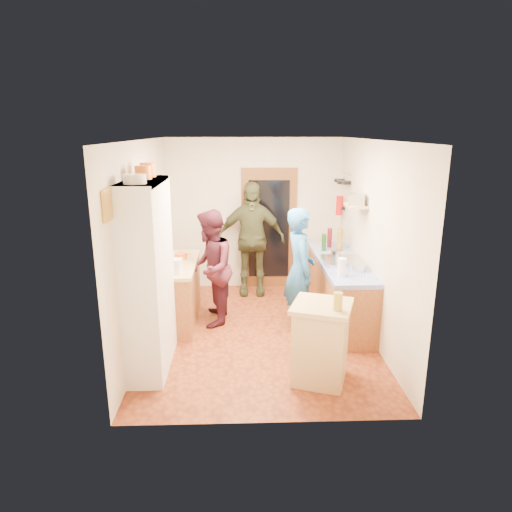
{
  "coord_description": "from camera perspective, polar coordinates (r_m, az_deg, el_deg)",
  "views": [
    {
      "loc": [
        -0.25,
        -5.79,
        2.73
      ],
      "look_at": [
        -0.04,
        0.15,
        1.07
      ],
      "focal_mm": 32.0,
      "sensor_mm": 36.0,
      "label": 1
    }
  ],
  "objects": [
    {
      "name": "wall_left",
      "position": [
        6.1,
        -13.92,
        1.57
      ],
      "size": [
        0.02,
        4.0,
        2.6
      ],
      "primitive_type": "cube",
      "color": "beige",
      "rests_on": "ground"
    },
    {
      "name": "oil_jar",
      "position": [
        4.82,
        10.2,
        -5.6
      ],
      "size": [
        0.12,
        0.12,
        0.19
      ],
      "primitive_type": "cylinder",
      "rotation": [
        0.0,
        0.0,
        -0.34
      ],
      "color": "#AD9E2D",
      "rests_on": "island_top"
    },
    {
      "name": "right_counter_top",
      "position": [
        6.72,
        10.5,
        -0.74
      ],
      "size": [
        0.62,
        2.22,
        0.06
      ],
      "primitive_type": "cube",
      "color": "#1734BE",
      "rests_on": "right_counter_base"
    },
    {
      "name": "door_frame",
      "position": [
        7.96,
        1.61,
        3.4
      ],
      "size": [
        0.95,
        0.06,
        2.1
      ],
      "primitive_type": "cube",
      "color": "brown",
      "rests_on": "ground"
    },
    {
      "name": "door_glass",
      "position": [
        7.92,
        1.62,
        3.35
      ],
      "size": [
        0.7,
        0.02,
        1.7
      ],
      "primitive_type": "cube",
      "color": "black",
      "rests_on": "door_frame"
    },
    {
      "name": "island_base",
      "position": [
        5.18,
        8.05,
        -10.91
      ],
      "size": [
        0.7,
        0.7,
        0.86
      ],
      "primitive_type": "cube",
      "rotation": [
        0.0,
        0.0,
        -0.34
      ],
      "color": "tan",
      "rests_on": "ground"
    },
    {
      "name": "left_counter_top",
      "position": [
        6.58,
        -10.26,
        -1.03
      ],
      "size": [
        0.64,
        1.44,
        0.05
      ],
      "primitive_type": "cube",
      "color": "tan",
      "rests_on": "left_counter_base"
    },
    {
      "name": "cutting_board",
      "position": [
        5.05,
        7.78,
        -5.87
      ],
      "size": [
        0.42,
        0.38,
        0.02
      ],
      "primitive_type": "cube",
      "rotation": [
        0.0,
        0.0,
        -0.34
      ],
      "color": "white",
      "rests_on": "island_top"
    },
    {
      "name": "right_counter_base",
      "position": [
        6.86,
        10.31,
        -4.35
      ],
      "size": [
        0.6,
        2.2,
        0.84
      ],
      "primitive_type": "cube",
      "color": "#A06533",
      "rests_on": "ground"
    },
    {
      "name": "picture_frame",
      "position": [
        4.47,
        -18.1,
        6.08
      ],
      "size": [
        0.03,
        0.25,
        0.3
      ],
      "primitive_type": "cube",
      "color": "gold",
      "rests_on": "wall_left"
    },
    {
      "name": "wall_back",
      "position": [
        7.94,
        -0.21,
        5.21
      ],
      "size": [
        3.0,
        0.02,
        2.6
      ],
      "primitive_type": "cube",
      "color": "beige",
      "rests_on": "ground"
    },
    {
      "name": "chopping_board",
      "position": [
        7.03,
        -9.57,
        0.4
      ],
      "size": [
        0.35,
        0.29,
        0.02
      ],
      "primitive_type": "cube",
      "rotation": [
        0.0,
        0.0,
        0.27
      ],
      "color": "tan",
      "rests_on": "left_counter_top"
    },
    {
      "name": "floor",
      "position": [
        6.41,
        0.39,
        -9.7
      ],
      "size": [
        3.0,
        4.0,
        0.02
      ],
      "primitive_type": "cube",
      "color": "brown",
      "rests_on": "ground"
    },
    {
      "name": "hutch_top_shelf",
      "position": [
        5.13,
        -14.02,
        8.99
      ],
      "size": [
        0.4,
        1.14,
        0.04
      ],
      "primitive_type": "cube",
      "color": "white",
      "rests_on": "hutch_body"
    },
    {
      "name": "island_top",
      "position": [
        5.0,
        8.25,
        -6.24
      ],
      "size": [
        0.79,
        0.79,
        0.05
      ],
      "primitive_type": "cube",
      "rotation": [
        0.0,
        0.0,
        -0.34
      ],
      "color": "tan",
      "rests_on": "island_base"
    },
    {
      "name": "person_hob",
      "position": [
        6.27,
        5.82,
        -1.81
      ],
      "size": [
        0.48,
        0.67,
        1.72
      ],
      "primitive_type": "imported",
      "rotation": [
        0.0,
        0.0,
        1.68
      ],
      "color": "#2661A2",
      "rests_on": "ground"
    },
    {
      "name": "fire_extinguisher",
      "position": [
        7.77,
        10.38,
        6.23
      ],
      "size": [
        0.11,
        0.11,
        0.32
      ],
      "primitive_type": "cylinder",
      "color": "red",
      "rests_on": "wall_right"
    },
    {
      "name": "hob",
      "position": [
        6.61,
        10.72,
        -0.59
      ],
      "size": [
        0.55,
        0.58,
        0.04
      ],
      "primitive_type": "cube",
      "color": "silver",
      "rests_on": "right_counter_top"
    },
    {
      "name": "pan_hang_b",
      "position": [
        7.57,
        10.69,
        9.03
      ],
      "size": [
        0.16,
        0.16,
        0.05
      ],
      "primitive_type": "cylinder",
      "color": "black",
      "rests_on": "pan_rail"
    },
    {
      "name": "mixing_bowl",
      "position": [
        6.26,
        12.39,
        -1.32
      ],
      "size": [
        0.31,
        0.31,
        0.1
      ],
      "primitive_type": "cylinder",
      "rotation": [
        0.0,
        0.0,
        -0.23
      ],
      "color": "silver",
      "rests_on": "right_counter_top"
    },
    {
      "name": "pan_rail",
      "position": [
        7.55,
        11.24,
        10.13
      ],
      "size": [
        0.02,
        0.65,
        0.02
      ],
      "primitive_type": "cylinder",
      "rotation": [
        1.57,
        0.0,
        0.0
      ],
      "color": "silver",
      "rests_on": "wall_right"
    },
    {
      "name": "kettle",
      "position": [
        6.44,
        -10.9,
        -0.31
      ],
      "size": [
        0.2,
        0.2,
        0.19
      ],
      "primitive_type": "cylinder",
      "rotation": [
        0.0,
        0.0,
        -0.21
      ],
      "color": "white",
      "rests_on": "left_counter_top"
    },
    {
      "name": "pan_hang_a",
      "position": [
        7.37,
        11.03,
        9.01
      ],
      "size": [
        0.18,
        0.18,
        0.05
      ],
      "primitive_type": "cylinder",
      "color": "black",
      "rests_on": "pan_rail"
    },
    {
      "name": "bottle_b",
      "position": [
        7.39,
        9.18,
        2.27
      ],
      "size": [
        0.08,
        0.08,
        0.31
      ],
      "primitive_type": "cylinder",
      "rotation": [
        0.0,
        0.0,
        -0.09
      ],
      "color": "#591419",
      "rests_on": "right_counter_top"
    },
    {
      "name": "bottle_c",
      "position": [
        7.23,
        10.47,
        2.06
      ],
      "size": [
        0.11,
        0.11,
        0.34
      ],
      "primitive_type": "cylinder",
      "rotation": [
        0.0,
        0.0,
        -0.32
      ],
      "color": "olive",
      "rests_on": "right_counter_top"
    },
    {
      "name": "hutch_body",
      "position": [
        5.36,
        -13.27,
        -2.56
      ],
      "size": [
        0.4,
        1.2,
        2.2
      ],
      "primitive_type": "cube",
      "color": "white",
      "rests_on": "ground"
    },
    {
      "name": "orange_bowl",
      "position": [
        6.75,
        -9.37,
        0.02
      ],
      "size": [
        0.23,
        0.23,
        0.08
      ],
      "primitive_type": "cylinder",
      "rotation": [
        0.0,
        0.0,
        0.33
      ],
      "color": "orange",
      "rests_on": "left_counter_top"
    },
    {
      "name": "pan_hang_c",
      "position": [
        7.76,
        10.37,
        9.28
      ],
      "size": [
        0.17,
        0.17,
        0.05
      ],
      "primitive_type": "cylinder",
      "color": "black",
      "rests_on": "pan_rail"
    },
    {
      "name": "orange_pot_a",
      "position": [
        5.19,
        -13.92,
        10.1
      ],
      "size": [
        0.18,
        0.18,
        0.15
      ],
      "primitive_type": "cylinder",
      "color": "orange",
      "rests_on": "hutch_top_shelf"
    },
    {
      "name": "radio",
      "position": [
        6.52,
        12.46,
        6.94
      ],
      "size": [
        0.29,
        0.35,
        0.15
      ],
      "primitive_type": "cube",
      "rotation": [
        0.0,
        0.0,
        -0.25
      ],
      "color": "silver",
      "rests_on": "wall_shelf"
    },
    {
      "name": "ext_bracket",
      "position": [
        7.79,
        10.79,
        5.87
      ],
      "size": [
        0.06,
        0.1,
        0.04
      ],
      "primitive_type": "cube",
      "color": "black",
      "rests_on": "wall_right"
    },
    {
      "name": "paper_towel",
      "position": [
        5.95,
        10.67,
        -1.4
      ],
      "size": [
        0.13,
        0.13,
        0.24
      ],
      "primitive_type": "cylinder",
      "rotation": [
        0.0,
        0.0,
        0.23
      ],
      "color": "white",
      "rests_on": "right_counter_top"
    },
    {
      "name": "wall_right",
      "position": [
        6.22,
        14.46,
        1.8
      ],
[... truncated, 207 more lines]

